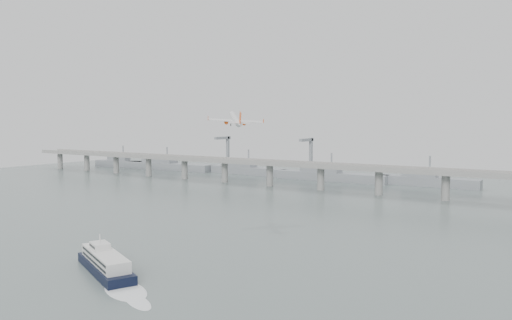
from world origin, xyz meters
The scene contains 5 objects.
ground centered at (0.00, 0.00, 0.00)m, with size 900.00×900.00×0.00m, color #576463.
bridge centered at (-1.15, 200.00, 17.65)m, with size 800.00×22.00×23.90m.
distant_fleet centered at (-155.36, 265.08, 6.22)m, with size 453.00×60.90×40.00m.
ferry centered at (1.12, -51.83, 3.67)m, with size 67.18×35.77×13.54m.
airliner centered at (-28.96, 76.05, 58.65)m, with size 30.36×31.00×11.71m.
Camera 1 is at (151.01, -176.31, 57.53)m, focal length 35.00 mm.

